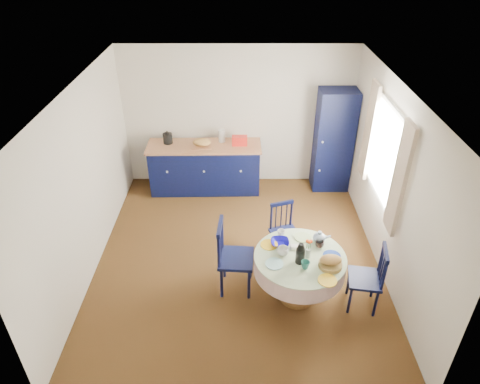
{
  "coord_description": "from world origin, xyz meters",
  "views": [
    {
      "loc": [
        0.03,
        -4.75,
        4.14
      ],
      "look_at": [
        0.03,
        0.2,
        1.0
      ],
      "focal_mm": 32.0,
      "sensor_mm": 36.0,
      "label": 1
    }
  ],
  "objects_px": {
    "cobalt_bowl": "(280,243)",
    "mug_c": "(320,244)",
    "mug_a": "(283,251)",
    "chair_right": "(368,278)",
    "kitchen_counter": "(205,167)",
    "pantry_cabinet": "(333,141)",
    "chair_far": "(284,231)",
    "dining_table": "(300,263)",
    "mug_b": "(305,265)",
    "mug_d": "(281,233)",
    "chair_left": "(233,257)"
  },
  "relations": [
    {
      "from": "kitchen_counter",
      "to": "chair_far",
      "type": "relative_size",
      "value": 2.33
    },
    {
      "from": "chair_right",
      "to": "mug_d",
      "type": "height_order",
      "value": "chair_right"
    },
    {
      "from": "chair_far",
      "to": "mug_d",
      "type": "xyz_separation_m",
      "value": [
        -0.09,
        -0.44,
        0.3
      ]
    },
    {
      "from": "chair_left",
      "to": "chair_right",
      "type": "distance_m",
      "value": 1.69
    },
    {
      "from": "cobalt_bowl",
      "to": "pantry_cabinet",
      "type": "bearing_deg",
      "value": 66.14
    },
    {
      "from": "pantry_cabinet",
      "to": "chair_far",
      "type": "xyz_separation_m",
      "value": [
        -1.0,
        -1.94,
        -0.48
      ]
    },
    {
      "from": "chair_left",
      "to": "mug_a",
      "type": "distance_m",
      "value": 0.67
    },
    {
      "from": "pantry_cabinet",
      "to": "cobalt_bowl",
      "type": "height_order",
      "value": "pantry_cabinet"
    },
    {
      "from": "kitchen_counter",
      "to": "pantry_cabinet",
      "type": "relative_size",
      "value": 1.08
    },
    {
      "from": "pantry_cabinet",
      "to": "mug_d",
      "type": "xyz_separation_m",
      "value": [
        -1.1,
        -2.37,
        -0.18
      ]
    },
    {
      "from": "mug_c",
      "to": "mug_a",
      "type": "bearing_deg",
      "value": -162.98
    },
    {
      "from": "chair_left",
      "to": "cobalt_bowl",
      "type": "distance_m",
      "value": 0.63
    },
    {
      "from": "mug_a",
      "to": "mug_d",
      "type": "relative_size",
      "value": 1.32
    },
    {
      "from": "mug_a",
      "to": "mug_b",
      "type": "relative_size",
      "value": 1.24
    },
    {
      "from": "mug_c",
      "to": "mug_d",
      "type": "xyz_separation_m",
      "value": [
        -0.47,
        0.22,
        0.0
      ]
    },
    {
      "from": "mug_a",
      "to": "mug_b",
      "type": "height_order",
      "value": "mug_a"
    },
    {
      "from": "mug_c",
      "to": "mug_d",
      "type": "relative_size",
      "value": 1.09
    },
    {
      "from": "kitchen_counter",
      "to": "chair_left",
      "type": "bearing_deg",
      "value": -79.09
    },
    {
      "from": "mug_b",
      "to": "mug_d",
      "type": "relative_size",
      "value": 1.07
    },
    {
      "from": "chair_left",
      "to": "mug_c",
      "type": "bearing_deg",
      "value": -85.89
    },
    {
      "from": "dining_table",
      "to": "mug_b",
      "type": "relative_size",
      "value": 10.57
    },
    {
      "from": "mug_d",
      "to": "pantry_cabinet",
      "type": "bearing_deg",
      "value": 65.19
    },
    {
      "from": "chair_far",
      "to": "chair_right",
      "type": "height_order",
      "value": "chair_right"
    },
    {
      "from": "kitchen_counter",
      "to": "pantry_cabinet",
      "type": "height_order",
      "value": "pantry_cabinet"
    },
    {
      "from": "pantry_cabinet",
      "to": "dining_table",
      "type": "relative_size",
      "value": 1.61
    },
    {
      "from": "pantry_cabinet",
      "to": "dining_table",
      "type": "bearing_deg",
      "value": -108.11
    },
    {
      "from": "mug_a",
      "to": "mug_d",
      "type": "height_order",
      "value": "mug_a"
    },
    {
      "from": "pantry_cabinet",
      "to": "mug_b",
      "type": "bearing_deg",
      "value": -106.62
    },
    {
      "from": "kitchen_counter",
      "to": "mug_d",
      "type": "bearing_deg",
      "value": -64.14
    },
    {
      "from": "mug_a",
      "to": "mug_b",
      "type": "bearing_deg",
      "value": -45.07
    },
    {
      "from": "chair_right",
      "to": "mug_c",
      "type": "distance_m",
      "value": 0.7
    },
    {
      "from": "chair_right",
      "to": "mug_d",
      "type": "relative_size",
      "value": 9.1
    },
    {
      "from": "chair_right",
      "to": "mug_b",
      "type": "xyz_separation_m",
      "value": [
        -0.8,
        -0.07,
        0.27
      ]
    },
    {
      "from": "mug_a",
      "to": "chair_right",
      "type": "bearing_deg",
      "value": -9.61
    },
    {
      "from": "chair_right",
      "to": "mug_a",
      "type": "relative_size",
      "value": 6.88
    },
    {
      "from": "cobalt_bowl",
      "to": "kitchen_counter",
      "type": "bearing_deg",
      "value": 114.76
    },
    {
      "from": "pantry_cabinet",
      "to": "mug_d",
      "type": "relative_size",
      "value": 18.23
    },
    {
      "from": "dining_table",
      "to": "chair_far",
      "type": "bearing_deg",
      "value": 98.38
    },
    {
      "from": "dining_table",
      "to": "mug_b",
      "type": "xyz_separation_m",
      "value": [
        0.02,
        -0.21,
        0.17
      ]
    },
    {
      "from": "pantry_cabinet",
      "to": "mug_d",
      "type": "bearing_deg",
      "value": -115.27
    },
    {
      "from": "cobalt_bowl",
      "to": "mug_c",
      "type": "bearing_deg",
      "value": -5.43
    },
    {
      "from": "chair_right",
      "to": "cobalt_bowl",
      "type": "bearing_deg",
      "value": -99.43
    },
    {
      "from": "chair_right",
      "to": "mug_c",
      "type": "relative_size",
      "value": 8.35
    },
    {
      "from": "mug_c",
      "to": "mug_d",
      "type": "height_order",
      "value": "mug_d"
    },
    {
      "from": "mug_c",
      "to": "cobalt_bowl",
      "type": "height_order",
      "value": "mug_c"
    },
    {
      "from": "chair_right",
      "to": "mug_d",
      "type": "xyz_separation_m",
      "value": [
        -1.03,
        0.54,
        0.27
      ]
    },
    {
      "from": "mug_a",
      "to": "mug_b",
      "type": "distance_m",
      "value": 0.34
    },
    {
      "from": "chair_left",
      "to": "chair_right",
      "type": "height_order",
      "value": "chair_left"
    },
    {
      "from": "mug_b",
      "to": "mug_d",
      "type": "bearing_deg",
      "value": 111.17
    },
    {
      "from": "pantry_cabinet",
      "to": "chair_left",
      "type": "relative_size",
      "value": 1.77
    }
  ]
}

